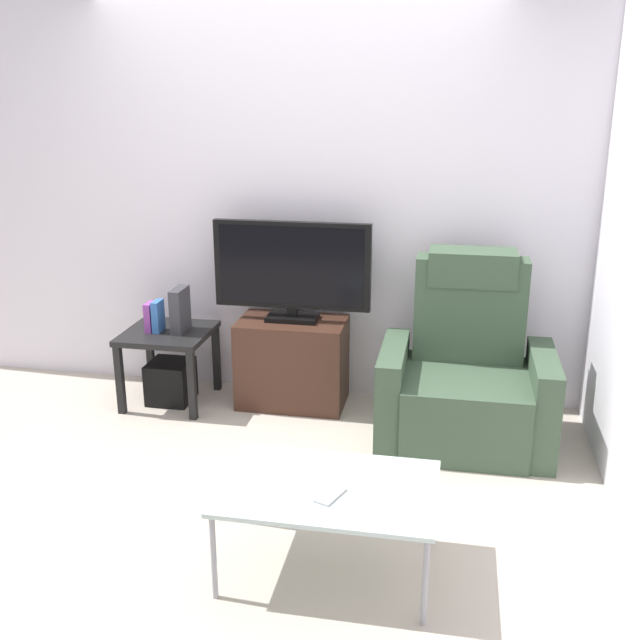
{
  "coord_description": "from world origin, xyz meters",
  "views": [
    {
      "loc": [
        1.01,
        -3.44,
        1.99
      ],
      "look_at": [
        0.27,
        0.5,
        0.7
      ],
      "focal_mm": 41.05,
      "sensor_mm": 36.0,
      "label": 1
    }
  ],
  "objects_px": {
    "television": "(292,269)",
    "subwoofer_box": "(171,381)",
    "side_table": "(168,342)",
    "cell_phone": "(330,495)",
    "game_console": "(180,310)",
    "tv_stand": "(292,362)",
    "recliner_armchair": "(466,378)",
    "book_leftmost": "(150,317)",
    "coffee_table": "(329,491)",
    "book_middle": "(158,316)"
  },
  "relations": [
    {
      "from": "television",
      "to": "subwoofer_box",
      "type": "distance_m",
      "value": 1.11
    },
    {
      "from": "side_table",
      "to": "cell_phone",
      "type": "relative_size",
      "value": 3.6
    },
    {
      "from": "television",
      "to": "game_console",
      "type": "xyz_separation_m",
      "value": [
        -0.7,
        -0.12,
        -0.27
      ]
    },
    {
      "from": "tv_stand",
      "to": "recliner_armchair",
      "type": "relative_size",
      "value": 0.63
    },
    {
      "from": "book_leftmost",
      "to": "coffee_table",
      "type": "xyz_separation_m",
      "value": [
        1.43,
        -1.53,
        -0.2
      ]
    },
    {
      "from": "book_leftmost",
      "to": "cell_phone",
      "type": "distance_m",
      "value": 2.17
    },
    {
      "from": "tv_stand",
      "to": "recliner_armchair",
      "type": "xyz_separation_m",
      "value": [
        1.1,
        -0.28,
        0.09
      ]
    },
    {
      "from": "subwoofer_box",
      "to": "cell_phone",
      "type": "relative_size",
      "value": 1.81
    },
    {
      "from": "game_console",
      "to": "book_middle",
      "type": "bearing_deg",
      "value": -167.75
    },
    {
      "from": "book_leftmost",
      "to": "side_table",
      "type": "bearing_deg",
      "value": 11.31
    },
    {
      "from": "television",
      "to": "side_table",
      "type": "relative_size",
      "value": 1.84
    },
    {
      "from": "book_middle",
      "to": "recliner_armchair",
      "type": "bearing_deg",
      "value": -4.42
    },
    {
      "from": "book_leftmost",
      "to": "tv_stand",
      "type": "bearing_deg",
      "value": 8.54
    },
    {
      "from": "recliner_armchair",
      "to": "side_table",
      "type": "relative_size",
      "value": 2.0
    },
    {
      "from": "recliner_armchair",
      "to": "coffee_table",
      "type": "xyz_separation_m",
      "value": [
        -0.57,
        -1.38,
        0.01
      ]
    },
    {
      "from": "television",
      "to": "book_middle",
      "type": "xyz_separation_m",
      "value": [
        -0.84,
        -0.15,
        -0.31
      ]
    },
    {
      "from": "tv_stand",
      "to": "subwoofer_box",
      "type": "xyz_separation_m",
      "value": [
        -0.79,
        -0.11,
        -0.15
      ]
    },
    {
      "from": "recliner_armchair",
      "to": "book_middle",
      "type": "height_order",
      "value": "recliner_armchair"
    },
    {
      "from": "subwoofer_box",
      "to": "book_middle",
      "type": "xyz_separation_m",
      "value": [
        -0.05,
        -0.02,
        0.45
      ]
    },
    {
      "from": "television",
      "to": "book_middle",
      "type": "height_order",
      "value": "television"
    },
    {
      "from": "recliner_armchair",
      "to": "book_leftmost",
      "type": "xyz_separation_m",
      "value": [
        -1.99,
        0.15,
        0.21
      ]
    },
    {
      "from": "recliner_armchair",
      "to": "cell_phone",
      "type": "relative_size",
      "value": 7.2
    },
    {
      "from": "tv_stand",
      "to": "side_table",
      "type": "distance_m",
      "value": 0.81
    },
    {
      "from": "television",
      "to": "recliner_armchair",
      "type": "distance_m",
      "value": 1.26
    },
    {
      "from": "game_console",
      "to": "tv_stand",
      "type": "bearing_deg",
      "value": 8.42
    },
    {
      "from": "game_console",
      "to": "television",
      "type": "bearing_deg",
      "value": 9.92
    },
    {
      "from": "subwoofer_box",
      "to": "game_console",
      "type": "relative_size",
      "value": 0.96
    },
    {
      "from": "side_table",
      "to": "television",
      "type": "bearing_deg",
      "value": 9.52
    },
    {
      "from": "subwoofer_box",
      "to": "coffee_table",
      "type": "height_order",
      "value": "coffee_table"
    },
    {
      "from": "book_leftmost",
      "to": "game_console",
      "type": "distance_m",
      "value": 0.2
    },
    {
      "from": "television",
      "to": "recliner_armchair",
      "type": "bearing_deg",
      "value": -15.43
    },
    {
      "from": "subwoofer_box",
      "to": "coffee_table",
      "type": "bearing_deg",
      "value": -49.42
    },
    {
      "from": "book_leftmost",
      "to": "cell_phone",
      "type": "relative_size",
      "value": 1.25
    },
    {
      "from": "subwoofer_box",
      "to": "game_console",
      "type": "height_order",
      "value": "game_console"
    },
    {
      "from": "recliner_armchair",
      "to": "coffee_table",
      "type": "distance_m",
      "value": 1.49
    },
    {
      "from": "subwoofer_box",
      "to": "book_middle",
      "type": "bearing_deg",
      "value": -157.47
    },
    {
      "from": "side_table",
      "to": "book_middle",
      "type": "distance_m",
      "value": 0.19
    },
    {
      "from": "recliner_armchair",
      "to": "book_middle",
      "type": "bearing_deg",
      "value": 172.56
    },
    {
      "from": "game_console",
      "to": "cell_phone",
      "type": "relative_size",
      "value": 1.89
    },
    {
      "from": "television",
      "to": "game_console",
      "type": "height_order",
      "value": "television"
    },
    {
      "from": "tv_stand",
      "to": "book_middle",
      "type": "distance_m",
      "value": 0.91
    },
    {
      "from": "subwoofer_box",
      "to": "book_leftmost",
      "type": "distance_m",
      "value": 0.46
    },
    {
      "from": "television",
      "to": "cell_phone",
      "type": "distance_m",
      "value": 1.91
    },
    {
      "from": "side_table",
      "to": "tv_stand",
      "type": "bearing_deg",
      "value": 8.18
    },
    {
      "from": "tv_stand",
      "to": "game_console",
      "type": "relative_size",
      "value": 2.41
    },
    {
      "from": "recliner_armchair",
      "to": "book_leftmost",
      "type": "height_order",
      "value": "recliner_armchair"
    },
    {
      "from": "cell_phone",
      "to": "television",
      "type": "bearing_deg",
      "value": 128.69
    },
    {
      "from": "book_middle",
      "to": "coffee_table",
      "type": "distance_m",
      "value": 2.07
    },
    {
      "from": "tv_stand",
      "to": "book_leftmost",
      "type": "distance_m",
      "value": 0.95
    },
    {
      "from": "recliner_armchair",
      "to": "book_leftmost",
      "type": "relative_size",
      "value": 5.76
    }
  ]
}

